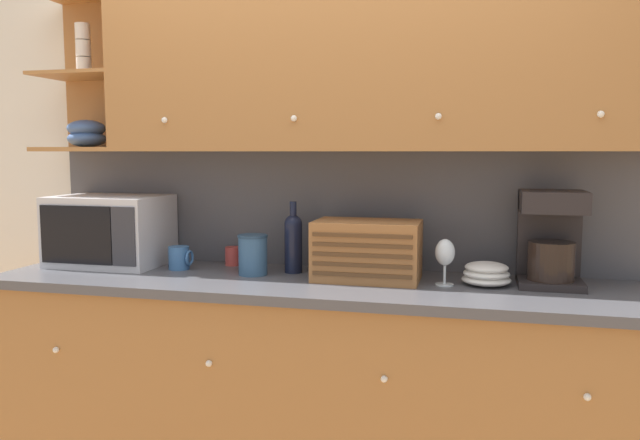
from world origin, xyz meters
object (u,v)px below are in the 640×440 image
(mug, at_px, (180,258))
(wine_glass, at_px, (445,254))
(storage_canister, at_px, (253,255))
(bread_box, at_px, (367,250))
(mug_blue_second, at_px, (234,256))
(microwave, at_px, (110,230))
(bowl_stack_on_counter, at_px, (486,274))
(wine_bottle, at_px, (293,241))
(coffee_maker, at_px, (551,238))

(mug, relative_size, wine_glass, 0.57)
(storage_canister, bearing_deg, bread_box, 1.80)
(mug_blue_second, height_order, bread_box, bread_box)
(storage_canister, bearing_deg, wine_glass, -1.11)
(storage_canister, bearing_deg, mug_blue_second, 130.43)
(mug, bearing_deg, wine_glass, -2.56)
(microwave, height_order, bowl_stack_on_counter, microwave)
(mug, xyz_separation_m, mug_blue_second, (0.20, 0.16, -0.01))
(storage_canister, height_order, bread_box, bread_box)
(bread_box, distance_m, bowl_stack_on_counter, 0.49)
(mug_blue_second, bearing_deg, bowl_stack_on_counter, -8.23)
(mug, distance_m, mug_blue_second, 0.26)
(storage_canister, bearing_deg, wine_bottle, 30.27)
(mug, bearing_deg, microwave, 174.66)
(microwave, distance_m, mug_blue_second, 0.60)
(wine_bottle, distance_m, coffee_maker, 1.08)
(wine_bottle, bearing_deg, microwave, -178.77)
(mug, bearing_deg, wine_bottle, 5.89)
(mug_blue_second, bearing_deg, bread_box, -15.08)
(microwave, bearing_deg, bowl_stack_on_counter, -1.43)
(microwave, xyz_separation_m, storage_canister, (0.75, -0.07, -0.08))
(wine_glass, bearing_deg, storage_canister, 178.89)
(bread_box, bearing_deg, wine_bottle, 167.58)
(coffee_maker, bearing_deg, microwave, -179.52)
(mug_blue_second, distance_m, coffee_maker, 1.42)
(mug_blue_second, height_order, wine_glass, wine_glass)
(wine_glass, relative_size, coffee_maker, 0.49)
(microwave, height_order, bread_box, microwave)
(bread_box, bearing_deg, coffee_maker, 5.72)
(bread_box, bearing_deg, mug_blue_second, 164.92)
(coffee_maker, bearing_deg, wine_glass, -165.63)
(coffee_maker, bearing_deg, mug, -178.16)
(wine_bottle, xyz_separation_m, coffee_maker, (1.08, -0.00, 0.05))
(bread_box, distance_m, coffee_maker, 0.74)
(bread_box, bearing_deg, mug, 178.58)
(mug, relative_size, mug_blue_second, 1.19)
(microwave, bearing_deg, coffee_maker, 0.48)
(wine_glass, xyz_separation_m, coffee_maker, (0.41, 0.11, 0.07))
(microwave, xyz_separation_m, bowl_stack_on_counter, (1.74, -0.04, -0.12))
(storage_canister, xyz_separation_m, wine_glass, (0.83, -0.02, 0.04))
(coffee_maker, bearing_deg, bread_box, -174.28)
(mug, distance_m, wine_glass, 1.20)
(microwave, xyz_separation_m, wine_glass, (1.57, -0.09, -0.04))
(bowl_stack_on_counter, bearing_deg, coffee_maker, 13.66)
(storage_canister, relative_size, wine_glass, 0.94)
(storage_canister, distance_m, wine_bottle, 0.19)
(wine_glass, xyz_separation_m, bowl_stack_on_counter, (0.16, 0.05, -0.08))
(microwave, distance_m, mug, 0.39)
(wine_bottle, bearing_deg, wine_glass, -9.18)
(wine_bottle, height_order, coffee_maker, coffee_maker)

